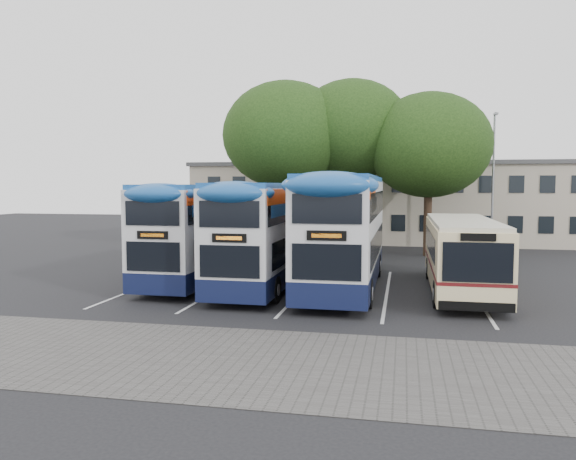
# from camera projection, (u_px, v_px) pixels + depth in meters

# --- Properties ---
(ground) EXTENTS (120.00, 120.00, 0.00)m
(ground) POSITION_uv_depth(u_px,v_px,m) (390.00, 321.00, 18.33)
(ground) COLOR black
(ground) RESTS_ON ground
(paving_strip) EXTENTS (40.00, 6.00, 0.01)m
(paving_strip) POSITION_uv_depth(u_px,v_px,m) (303.00, 365.00, 13.85)
(paving_strip) COLOR #595654
(paving_strip) RESTS_ON ground
(bay_lines) EXTENTS (14.12, 11.00, 0.01)m
(bay_lines) POSITION_uv_depth(u_px,v_px,m) (304.00, 289.00, 23.96)
(bay_lines) COLOR silver
(bay_lines) RESTS_ON ground
(depot_building) EXTENTS (32.40, 8.40, 6.20)m
(depot_building) POSITION_uv_depth(u_px,v_px,m) (399.00, 201.00, 44.42)
(depot_building) COLOR #BDB098
(depot_building) RESTS_ON ground
(lamp_post) EXTENTS (0.25, 1.05, 9.06)m
(lamp_post) POSITION_uv_depth(u_px,v_px,m) (493.00, 175.00, 36.20)
(lamp_post) COLOR gray
(lamp_post) RESTS_ON ground
(tree_left) EXTENTS (8.14, 8.14, 11.13)m
(tree_left) POSITION_uv_depth(u_px,v_px,m) (285.00, 135.00, 36.27)
(tree_left) COLOR black
(tree_left) RESTS_ON ground
(tree_mid) EXTENTS (7.63, 7.63, 11.28)m
(tree_mid) POSITION_uv_depth(u_px,v_px,m) (352.00, 130.00, 36.46)
(tree_mid) COLOR black
(tree_mid) RESTS_ON ground
(tree_right) EXTENTS (7.67, 7.67, 10.17)m
(tree_right) POSITION_uv_depth(u_px,v_px,m) (429.00, 145.00, 34.75)
(tree_right) COLOR black
(tree_right) RESTS_ON ground
(bus_dd_left) EXTENTS (2.59, 10.69, 4.45)m
(bus_dd_left) POSITION_uv_depth(u_px,v_px,m) (203.00, 228.00, 26.07)
(bus_dd_left) COLOR #10163A
(bus_dd_left) RESTS_ON ground
(bus_dd_mid) EXTENTS (2.63, 10.83, 4.51)m
(bus_dd_mid) POSITION_uv_depth(u_px,v_px,m) (267.00, 230.00, 24.62)
(bus_dd_mid) COLOR #10163A
(bus_dd_mid) RESTS_ON ground
(bus_dd_right) EXTENTS (2.80, 11.53, 4.81)m
(bus_dd_right) POSITION_uv_depth(u_px,v_px,m) (345.00, 227.00, 23.97)
(bus_dd_right) COLOR #10163A
(bus_dd_right) RESTS_ON ground
(bus_single) EXTENTS (2.58, 10.14, 3.02)m
(bus_single) POSITION_uv_depth(u_px,v_px,m) (462.00, 251.00, 23.30)
(bus_single) COLOR #F8E1A5
(bus_single) RESTS_ON ground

